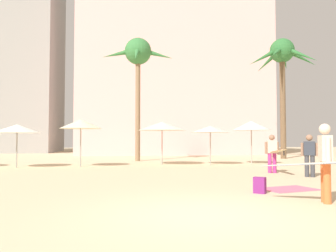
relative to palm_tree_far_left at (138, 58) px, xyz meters
name	(u,v)px	position (x,y,z in m)	size (l,w,h in m)	color
ground	(206,216)	(0.57, -16.57, -6.96)	(120.00, 120.00, 0.00)	beige
hotel_pink	(172,63)	(4.08, 12.10, 2.54)	(18.77, 8.81, 19.00)	beige
hotel_tower_gray	(6,12)	(-15.01, 19.44, 9.74)	(12.33, 9.65, 33.41)	gray
palm_tree_far_left	(138,58)	(0.00, 0.00, 0.00)	(4.84, 4.58, 8.29)	#896B4C
palm_tree_left	(282,60)	(11.05, 1.56, 0.55)	(5.76, 5.26, 9.15)	brown
cafe_umbrella_0	(210,129)	(3.95, -3.97, -4.95)	(2.15, 2.15, 2.20)	gray
cafe_umbrella_1	(17,129)	(-6.29, -4.65, -4.99)	(2.31, 2.31, 2.19)	gray
cafe_umbrella_2	(162,126)	(1.22, -3.77, -4.79)	(2.71, 2.71, 2.41)	gray
cafe_umbrella_3	(251,126)	(6.41, -3.86, -4.73)	(2.18, 2.18, 2.49)	gray
cafe_umbrella_4	(81,124)	(-3.15, -4.55, -4.73)	(2.18, 2.18, 2.48)	gray
beach_towel	(288,189)	(3.66, -13.63, -6.95)	(1.51, 1.02, 0.01)	#EF6684
backpack	(260,185)	(2.58, -14.22, -6.76)	(0.35, 0.35, 0.42)	#78236E
person_far_right	(329,160)	(3.48, -15.83, -6.02)	(2.87, 1.69, 1.74)	orange
person_mid_left	(273,152)	(5.30, -9.16, -6.07)	(0.87, 3.06, 1.61)	#B7337F
person_near_left	(310,154)	(6.00, -10.74, -6.09)	(0.57, 0.39, 1.59)	#3D3D42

